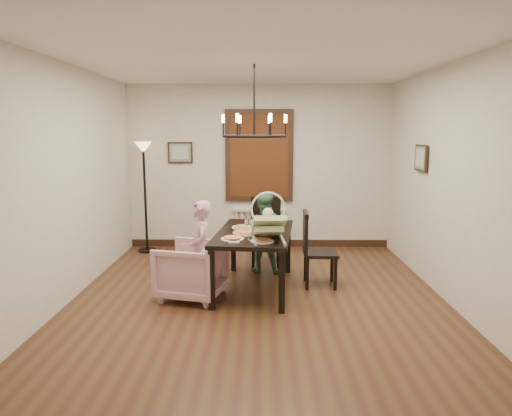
{
  "coord_description": "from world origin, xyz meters",
  "views": [
    {
      "loc": [
        0.03,
        -5.35,
        2.0
      ],
      "look_at": [
        -0.03,
        0.33,
        1.05
      ],
      "focal_mm": 32.0,
      "sensor_mm": 36.0,
      "label": 1
    }
  ],
  "objects_px": {
    "armchair": "(191,270)",
    "baby_bouncer": "(268,224)",
    "chair_far": "(266,232)",
    "chair_right": "(320,249)",
    "dining_table": "(254,238)",
    "seated_man": "(263,239)",
    "drinking_glass": "(252,224)",
    "elderly_woman": "(201,258)",
    "floor_lamp": "(145,199)"
  },
  "relations": [
    {
      "from": "dining_table",
      "to": "armchair",
      "type": "xyz_separation_m",
      "value": [
        -0.76,
        -0.3,
        -0.33
      ]
    },
    {
      "from": "drinking_glass",
      "to": "baby_bouncer",
      "type": "bearing_deg",
      "value": -70.94
    },
    {
      "from": "baby_bouncer",
      "to": "drinking_glass",
      "type": "distance_m",
      "value": 0.62
    },
    {
      "from": "chair_far",
      "to": "drinking_glass",
      "type": "distance_m",
      "value": 1.02
    },
    {
      "from": "elderly_woman",
      "to": "chair_far",
      "type": "bearing_deg",
      "value": 138.86
    },
    {
      "from": "dining_table",
      "to": "chair_far",
      "type": "bearing_deg",
      "value": 87.48
    },
    {
      "from": "chair_far",
      "to": "chair_right",
      "type": "bearing_deg",
      "value": -52.04
    },
    {
      "from": "chair_right",
      "to": "seated_man",
      "type": "distance_m",
      "value": 0.96
    },
    {
      "from": "chair_far",
      "to": "seated_man",
      "type": "relative_size",
      "value": 1.09
    },
    {
      "from": "chair_far",
      "to": "floor_lamp",
      "type": "bearing_deg",
      "value": 157.94
    },
    {
      "from": "baby_bouncer",
      "to": "seated_man",
      "type": "bearing_deg",
      "value": 88.02
    },
    {
      "from": "armchair",
      "to": "baby_bouncer",
      "type": "height_order",
      "value": "baby_bouncer"
    },
    {
      "from": "dining_table",
      "to": "chair_right",
      "type": "bearing_deg",
      "value": 15.46
    },
    {
      "from": "floor_lamp",
      "to": "dining_table",
      "type": "bearing_deg",
      "value": -45.27
    },
    {
      "from": "chair_right",
      "to": "elderly_woman",
      "type": "height_order",
      "value": "same"
    },
    {
      "from": "armchair",
      "to": "elderly_woman",
      "type": "distance_m",
      "value": 0.2
    },
    {
      "from": "drinking_glass",
      "to": "floor_lamp",
      "type": "height_order",
      "value": "floor_lamp"
    },
    {
      "from": "elderly_woman",
      "to": "drinking_glass",
      "type": "height_order",
      "value": "elderly_woman"
    },
    {
      "from": "chair_right",
      "to": "drinking_glass",
      "type": "xyz_separation_m",
      "value": [
        -0.89,
        -0.05,
        0.33
      ]
    },
    {
      "from": "chair_far",
      "to": "seated_man",
      "type": "bearing_deg",
      "value": -98.03
    },
    {
      "from": "armchair",
      "to": "dining_table",
      "type": "bearing_deg",
      "value": 125.79
    },
    {
      "from": "elderly_woman",
      "to": "armchair",
      "type": "bearing_deg",
      "value": -116.11
    },
    {
      "from": "seated_man",
      "to": "floor_lamp",
      "type": "bearing_deg",
      "value": -20.94
    },
    {
      "from": "dining_table",
      "to": "drinking_glass",
      "type": "height_order",
      "value": "drinking_glass"
    },
    {
      "from": "dining_table",
      "to": "seated_man",
      "type": "height_order",
      "value": "seated_man"
    },
    {
      "from": "chair_far",
      "to": "elderly_woman",
      "type": "bearing_deg",
      "value": -119.83
    },
    {
      "from": "baby_bouncer",
      "to": "floor_lamp",
      "type": "bearing_deg",
      "value": 126.18
    },
    {
      "from": "armchair",
      "to": "baby_bouncer",
      "type": "relative_size",
      "value": 1.27
    },
    {
      "from": "drinking_glass",
      "to": "floor_lamp",
      "type": "xyz_separation_m",
      "value": [
        -1.82,
        1.77,
        0.07
      ]
    },
    {
      "from": "floor_lamp",
      "to": "elderly_woman",
      "type": "bearing_deg",
      "value": -61.24
    },
    {
      "from": "armchair",
      "to": "drinking_glass",
      "type": "relative_size",
      "value": 5.24
    },
    {
      "from": "dining_table",
      "to": "chair_right",
      "type": "relative_size",
      "value": 1.71
    },
    {
      "from": "armchair",
      "to": "floor_lamp",
      "type": "relative_size",
      "value": 0.42
    },
    {
      "from": "chair_right",
      "to": "drinking_glass",
      "type": "bearing_deg",
      "value": 94.59
    },
    {
      "from": "elderly_woman",
      "to": "floor_lamp",
      "type": "height_order",
      "value": "floor_lamp"
    },
    {
      "from": "drinking_glass",
      "to": "floor_lamp",
      "type": "bearing_deg",
      "value": 135.76
    },
    {
      "from": "chair_far",
      "to": "elderly_woman",
      "type": "xyz_separation_m",
      "value": [
        -0.8,
        -1.38,
        -0.02
      ]
    },
    {
      "from": "dining_table",
      "to": "drinking_glass",
      "type": "bearing_deg",
      "value": 114.53
    },
    {
      "from": "chair_right",
      "to": "seated_man",
      "type": "xyz_separation_m",
      "value": [
        -0.75,
        0.6,
        -0.02
      ]
    },
    {
      "from": "elderly_woman",
      "to": "drinking_glass",
      "type": "xyz_separation_m",
      "value": [
        0.61,
        0.43,
        0.33
      ]
    },
    {
      "from": "chair_right",
      "to": "drinking_glass",
      "type": "height_order",
      "value": "chair_right"
    },
    {
      "from": "chair_far",
      "to": "floor_lamp",
      "type": "relative_size",
      "value": 0.58
    },
    {
      "from": "armchair",
      "to": "baby_bouncer",
      "type": "bearing_deg",
      "value": 93.31
    },
    {
      "from": "chair_far",
      "to": "drinking_glass",
      "type": "height_order",
      "value": "chair_far"
    },
    {
      "from": "baby_bouncer",
      "to": "chair_far",
      "type": "bearing_deg",
      "value": 85.91
    },
    {
      "from": "elderly_woman",
      "to": "chair_right",
      "type": "bearing_deg",
      "value": 96.48
    },
    {
      "from": "chair_right",
      "to": "elderly_woman",
      "type": "bearing_deg",
      "value": 109.3
    },
    {
      "from": "chair_far",
      "to": "baby_bouncer",
      "type": "distance_m",
      "value": 1.59
    },
    {
      "from": "seated_man",
      "to": "drinking_glass",
      "type": "distance_m",
      "value": 0.75
    },
    {
      "from": "armchair",
      "to": "baby_bouncer",
      "type": "xyz_separation_m",
      "value": [
        0.93,
        -0.18,
        0.61
      ]
    }
  ]
}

